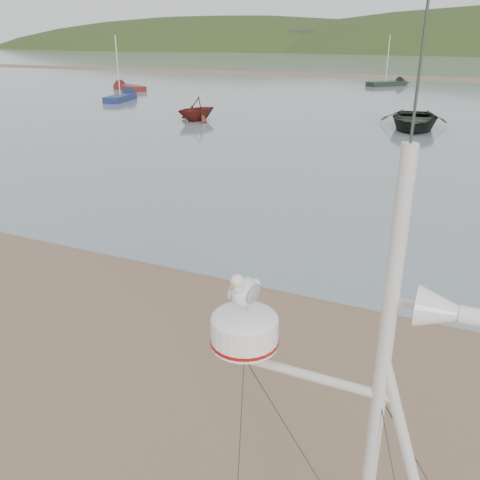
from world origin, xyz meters
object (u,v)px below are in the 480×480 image
at_px(boat_red, 196,98).
at_px(dinghy_red_far, 123,87).
at_px(sailboat_dark_mid, 395,83).
at_px(sailboat_blue_near, 126,96).
at_px(boat_dark, 419,80).

distance_m(boat_red, dinghy_red_far, 23.96).
height_order(boat_red, sailboat_dark_mid, sailboat_dark_mid).
bearing_deg(dinghy_red_far, boat_red, -41.57).
bearing_deg(sailboat_dark_mid, dinghy_red_far, -146.31).
bearing_deg(boat_red, dinghy_red_far, 161.23).
bearing_deg(boat_red, sailboat_blue_near, 167.72).
xyz_separation_m(sailboat_dark_mid, sailboat_blue_near, (-19.15, -24.40, 0.00)).
bearing_deg(boat_dark, sailboat_blue_near, 159.95).
relative_size(boat_red, sailboat_dark_mid, 0.49).
bearing_deg(boat_dark, sailboat_dark_mid, 93.84).
height_order(boat_red, sailboat_blue_near, sailboat_blue_near).
height_order(dinghy_red_far, sailboat_dark_mid, sailboat_dark_mid).
bearing_deg(sailboat_blue_near, dinghy_red_far, 128.78).
height_order(boat_red, dinghy_red_far, boat_red).
xyz_separation_m(boat_dark, sailboat_dark_mid, (-5.90, 30.09, -2.52)).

